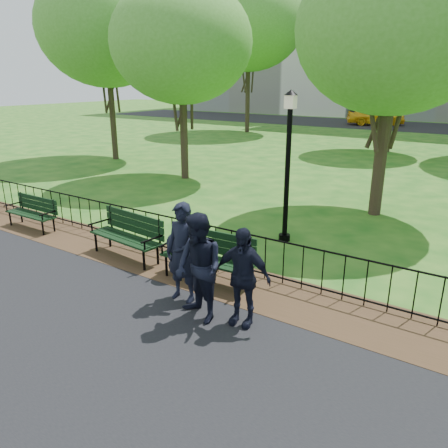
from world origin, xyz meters
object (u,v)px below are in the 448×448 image
Objects in this scene: park_bench_left_b at (33,209)px; tree_near_e at (395,29)px; tree_far_c at (399,45)px; person_left at (183,253)px; park_bench_main at (196,248)px; park_bench_left_a at (129,231)px; tree_far_w at (249,22)px; taxi at (376,115)px; tree_mid_w at (106,28)px; tree_near_w at (181,42)px; person_right at (242,277)px; person_mid at (199,268)px; lamppost at (288,162)px.

tree_near_e is at bearing 40.82° from park_bench_left_b.
tree_far_c is 20.22m from person_left.
park_bench_main is at bearing -104.71° from tree_near_e.
park_bench_left_a reaches higher than park_bench_left_b.
tree_far_w is 14.27m from taxi.
park_bench_main is at bearing -1.68° from park_bench_left_b.
park_bench_left_a is 1.19× the size of park_bench_left_b.
park_bench_main is 15.71m from tree_mid_w.
tree_mid_w is at bearing 139.55° from park_bench_main.
tree_near_w is at bearing -113.72° from tree_far_c.
tree_near_e reaches higher than person_left.
person_left is (12.14, -9.65, -5.15)m from tree_mid_w.
person_right is 0.34× the size of taxi.
person_mid reaches higher than park_bench_main.
park_bench_left_b is 0.90× the size of person_mid.
lamppost is 4.34m from person_mid.
tree_mid_w is (-6.26, 8.73, 5.54)m from park_bench_left_b.
park_bench_main is 0.54× the size of lamppost.
tree_near_w is at bearing 149.90° from person_mid.
tree_near_w reaches higher than taxi.
park_bench_main is at bearing -36.77° from tree_mid_w.
park_bench_left_a is 19.38m from tree_far_c.
lamppost is 4.23m from person_right.
park_bench_left_b is 0.23× the size of tree_near_e.
park_bench_main is 1.89m from person_right.
person_mid is 0.71m from person_right.
park_bench_left_a is 25.79m from tree_far_w.
person_right is at bearing 167.59° from taxi.
tree_far_w reaches higher than lamppost.
tree_near_e reaches higher than park_bench_left_a.
tree_near_w is at bearing -67.86° from tree_far_w.
person_mid is (12.79, -10.04, -5.14)m from tree_mid_w.
person_left is 0.76m from person_mid.
tree_mid_w is (-9.86, 8.74, 5.45)m from park_bench_left_a.
park_bench_main is at bearing 107.95° from person_left.
person_right is at bearing -59.28° from tree_far_w.
tree_far_c is at bearing 66.28° from tree_near_w.
person_left is (5.88, -0.92, 0.39)m from park_bench_left_b.
park_bench_left_a is 1.08× the size of person_mid.
person_left is at bearing -71.73° from park_bench_main.
tree_near_e is at bearing 71.61° from park_bench_main.
tree_far_w reaches higher than person_left.
tree_mid_w reaches higher than park_bench_left_b.
lamppost is 0.41× the size of tree_mid_w.
tree_far_c is (-1.54, 15.84, 3.55)m from lamppost.
park_bench_left_b is 5.96m from person_left.
tree_near_w is 26.31m from taxi.
tree_far_w is (-12.84, 19.64, 5.68)m from lamppost.
park_bench_left_b is at bearing -138.53° from tree_near_e.
park_bench_main is 0.40× the size of taxi.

